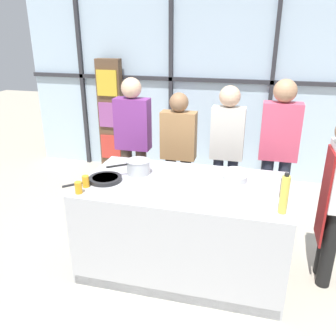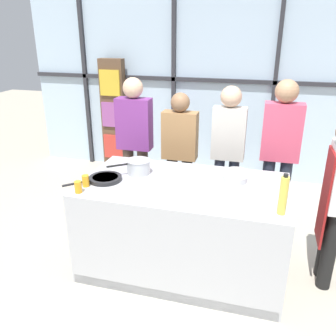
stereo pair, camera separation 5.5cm
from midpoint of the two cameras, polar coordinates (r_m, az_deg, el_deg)
name	(u,v)px [view 2 (the right image)]	position (r m, az deg, el deg)	size (l,w,h in m)	color
ground_plane	(183,265)	(3.83, 2.83, -15.29)	(18.00, 18.00, 0.00)	#BCB29E
back_window_wall	(222,89)	(5.68, 9.00, 12.37)	(6.40, 0.10, 2.80)	silver
bookshelf	(114,116)	(6.06, -8.42, 8.31)	(0.40, 0.19, 1.84)	brown
demo_island	(183,226)	(3.57, 2.94, -9.34)	(1.93, 1.08, 0.93)	#B7BABF
spectator_far_left	(135,138)	(4.46, -5.01, 4.77)	(0.43, 0.25, 1.75)	#47382D
spectator_center_left	(180,150)	(4.33, 2.25, 2.95)	(0.42, 0.22, 1.60)	black
spectator_center_right	(228,147)	(4.22, 9.96, 3.34)	(0.38, 0.24, 1.70)	#232838
spectator_far_right	(280,148)	(4.20, 17.88, 3.13)	(0.42, 0.25, 1.79)	#232838
frying_pan	(105,178)	(3.46, -9.69, -1.66)	(0.46, 0.45, 0.04)	#232326
saucepan	(138,166)	(3.56, -4.35, 0.26)	(0.38, 0.32, 0.14)	silver
white_plate	(237,172)	(3.67, 11.38, -0.62)	(0.26, 0.26, 0.01)	white
mixing_bowl	(235,178)	(3.46, 11.14, -1.56)	(0.24, 0.24, 0.06)	silver
oil_bottle	(283,195)	(2.91, 18.53, -4.16)	(0.07, 0.07, 0.34)	#E0CC4C
pepper_grinder	(283,188)	(3.20, 18.40, -3.10)	(0.05, 0.05, 0.20)	#332319
juice_glass_near	(78,187)	(3.24, -13.74, -2.98)	(0.06, 0.06, 0.11)	orange
juice_glass_far	(86,181)	(3.35, -12.61, -2.02)	(0.06, 0.06, 0.11)	orange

